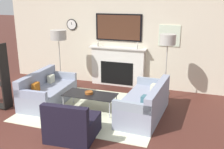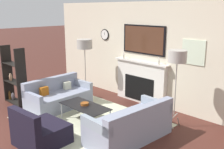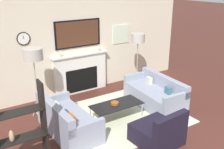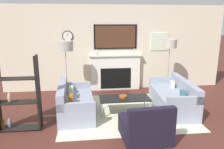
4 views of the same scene
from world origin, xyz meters
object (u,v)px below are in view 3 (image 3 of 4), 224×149
at_px(couch_left, 67,122).
at_px(floor_lamp_right, 138,39).
at_px(decorative_bowl, 115,103).
at_px(armchair, 158,133).
at_px(floor_lamp_left, 33,55).
at_px(coffee_table, 117,105).
at_px(shelf_unit, 19,134).
at_px(couch_right, 155,95).

distance_m(couch_left, floor_lamp_right, 3.24).
height_order(decorative_bowl, floor_lamp_right, floor_lamp_right).
distance_m(couch_left, armchair, 1.94).
relative_size(decorative_bowl, floor_lamp_left, 0.12).
bearing_deg(coffee_table, decorative_bowl, 145.45).
bearing_deg(armchair, shelf_unit, 164.08).
bearing_deg(armchair, coffee_table, 98.29).
height_order(floor_lamp_right, shelf_unit, floor_lamp_right).
distance_m(decorative_bowl, shelf_unit, 2.37).
xyz_separation_m(decorative_bowl, floor_lamp_left, (-1.43, 1.21, 1.09)).
relative_size(armchair, coffee_table, 0.76).
height_order(armchair, decorative_bowl, armchair).
height_order(couch_right, armchair, same).
relative_size(coffee_table, shelf_unit, 0.78).
height_order(couch_right, floor_lamp_right, floor_lamp_right).
bearing_deg(shelf_unit, floor_lamp_right, 24.63).
bearing_deg(floor_lamp_left, floor_lamp_right, 0.00).
relative_size(couch_right, coffee_table, 1.47).
bearing_deg(couch_left, shelf_unit, -150.33).
bearing_deg(floor_lamp_right, armchair, -118.67).
bearing_deg(armchair, floor_lamp_left, 123.63).
relative_size(decorative_bowl, shelf_unit, 0.12).
bearing_deg(couch_left, couch_right, 0.01).
xyz_separation_m(decorative_bowl, shelf_unit, (-2.29, -0.56, 0.26)).
relative_size(couch_left, floor_lamp_left, 1.00).
relative_size(floor_lamp_left, shelf_unit, 1.08).
bearing_deg(armchair, floor_lamp_right, 61.33).
xyz_separation_m(armchair, floor_lamp_left, (-1.65, 2.48, 1.27)).
xyz_separation_m(couch_left, shelf_unit, (-1.11, -0.63, 0.42)).
xyz_separation_m(couch_left, couch_right, (2.48, 0.00, 0.01)).
bearing_deg(floor_lamp_left, shelf_unit, -115.66).
bearing_deg(couch_right, shelf_unit, -170.02).
bearing_deg(shelf_unit, floor_lamp_left, 64.34).
relative_size(armchair, shelf_unit, 0.59).
distance_m(floor_lamp_left, shelf_unit, 2.13).
relative_size(floor_lamp_right, shelf_unit, 1.09).
xyz_separation_m(decorative_bowl, floor_lamp_right, (1.58, 1.21, 1.11)).
distance_m(couch_right, floor_lamp_left, 3.21).
height_order(couch_left, decorative_bowl, couch_left).
bearing_deg(floor_lamp_right, decorative_bowl, -142.48).
distance_m(couch_right, floor_lamp_right, 1.71).
relative_size(armchair, floor_lamp_right, 0.54).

